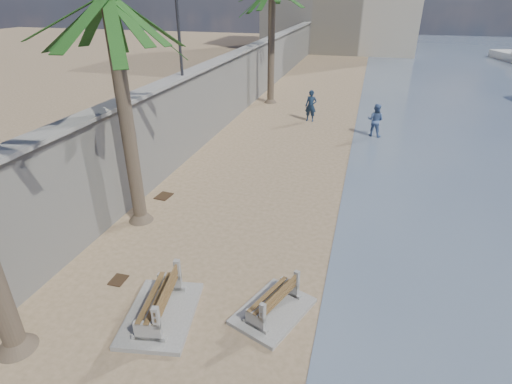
{
  "coord_description": "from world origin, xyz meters",
  "views": [
    {
      "loc": [
        2.47,
        -3.62,
        6.76
      ],
      "look_at": [
        -0.5,
        7.0,
        1.2
      ],
      "focal_mm": 28.0,
      "sensor_mm": 36.0,
      "label": 1
    }
  ],
  "objects_px": {
    "bench_near": "(160,303)",
    "palm_mid": "(108,1)",
    "person_a": "(311,104)",
    "bench_far": "(273,301)",
    "person_b": "(376,118)"
  },
  "relations": [
    {
      "from": "bench_near",
      "to": "palm_mid",
      "type": "relative_size",
      "value": 0.32
    },
    {
      "from": "bench_near",
      "to": "person_a",
      "type": "relative_size",
      "value": 1.2
    },
    {
      "from": "bench_far",
      "to": "bench_near",
      "type": "bearing_deg",
      "value": -161.99
    },
    {
      "from": "palm_mid",
      "to": "person_a",
      "type": "bearing_deg",
      "value": 74.0
    },
    {
      "from": "bench_near",
      "to": "palm_mid",
      "type": "bearing_deg",
      "value": 125.69
    },
    {
      "from": "person_a",
      "to": "person_b",
      "type": "relative_size",
      "value": 1.09
    },
    {
      "from": "person_a",
      "to": "person_b",
      "type": "bearing_deg",
      "value": -21.99
    },
    {
      "from": "person_a",
      "to": "person_b",
      "type": "height_order",
      "value": "person_a"
    },
    {
      "from": "bench_near",
      "to": "person_a",
      "type": "bearing_deg",
      "value": 86.74
    },
    {
      "from": "person_a",
      "to": "person_b",
      "type": "xyz_separation_m",
      "value": [
        3.59,
        -1.78,
        -0.08
      ]
    },
    {
      "from": "bench_near",
      "to": "person_b",
      "type": "xyz_separation_m",
      "value": [
        4.53,
        14.7,
        0.53
      ]
    },
    {
      "from": "bench_near",
      "to": "bench_far",
      "type": "xyz_separation_m",
      "value": [
        2.48,
        0.81,
        -0.06
      ]
    },
    {
      "from": "bench_far",
      "to": "palm_mid",
      "type": "xyz_separation_m",
      "value": [
        -5.19,
        2.96,
        6.19
      ]
    },
    {
      "from": "palm_mid",
      "to": "bench_far",
      "type": "bearing_deg",
      "value": -29.75
    },
    {
      "from": "bench_near",
      "to": "person_a",
      "type": "xyz_separation_m",
      "value": [
        0.94,
        16.48,
        0.61
      ]
    }
  ]
}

